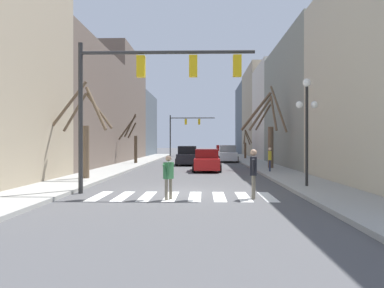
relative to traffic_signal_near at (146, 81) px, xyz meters
The scene contains 20 objects.
ground_plane 4.69m from the traffic_signal_near, 11.63° to the left, with size 240.00×240.00×0.00m, color #4C4C4F.
sidewalk_left 6.03m from the traffic_signal_near, behind, with size 2.60×90.00×0.15m.
sidewalk_right 8.38m from the traffic_signal_near, ahead, with size 2.60×90.00×0.15m.
building_row_left 21.71m from the traffic_signal_near, 112.96° to the left, with size 6.00×52.66×12.28m.
building_row_right 30.24m from the traffic_signal_near, 67.74° to the left, with size 6.00×64.31×12.58m.
crosswalk_stripes 4.73m from the traffic_signal_near, 25.17° to the right, with size 6.75×2.60×0.01m.
traffic_signal_near is the anchor object (origin of this frame).
traffic_signal_far 39.72m from the traffic_signal_near, 91.01° to the left, with size 6.58×0.28×5.97m.
street_lamp_right_corner 6.97m from the traffic_signal_near, 13.35° to the left, with size 0.95×0.36×4.63m.
car_parked_left_mid 31.04m from the traffic_signal_near, 81.33° to the left, with size 2.15×4.31×1.69m.
car_driving_away_lane 12.54m from the traffic_signal_near, 78.06° to the left, with size 1.96×4.43×1.56m.
car_driving_toward_lane 24.93m from the traffic_signal_near, 78.96° to the left, with size 2.00×4.60×1.72m.
car_at_intersection 19.27m from the traffic_signal_near, 87.55° to the left, with size 1.97×4.84×1.69m.
pedestrian_on_left_sidewalk 3.96m from the traffic_signal_near, 55.93° to the right, with size 0.40×0.63×1.56m.
pedestrian_near_right_corner 5.41m from the traffic_signal_near, 15.84° to the right, with size 0.30×0.77×1.78m.
pedestrian_on_right_sidewalk 12.15m from the traffic_signal_near, 55.92° to the left, with size 0.25×0.67×1.54m.
street_tree_right_mid 6.34m from the traffic_signal_near, 130.14° to the left, with size 3.17×1.16×5.10m.
street_tree_left_mid 19.59m from the traffic_signal_near, 102.25° to the left, with size 1.58×0.95×4.47m.
street_tree_right_far 30.65m from the traffic_signal_near, 76.25° to the left, with size 1.24×2.22×3.38m.
street_tree_left_near 14.80m from the traffic_signal_near, 61.67° to the left, with size 3.12×2.63×6.04m.
Camera 1 is at (0.77, -14.95, 2.03)m, focal length 35.00 mm.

